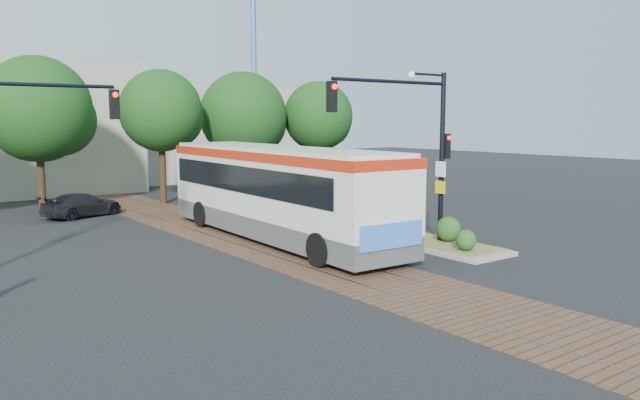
# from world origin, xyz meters

# --- Properties ---
(ground) EXTENTS (120.00, 120.00, 0.00)m
(ground) POSITION_xyz_m (0.00, 0.00, 0.00)
(ground) COLOR black
(ground) RESTS_ON ground
(trackbed) EXTENTS (3.60, 40.00, 0.02)m
(trackbed) POSITION_xyz_m (0.00, 4.00, 0.01)
(trackbed) COLOR brown
(trackbed) RESTS_ON ground
(tree_row) EXTENTS (26.40, 5.60, 7.67)m
(tree_row) POSITION_xyz_m (1.21, 16.42, 4.85)
(tree_row) COLOR #382314
(tree_row) RESTS_ON ground
(warehouses) EXTENTS (40.00, 13.00, 8.00)m
(warehouses) POSITION_xyz_m (-0.53, 28.75, 3.81)
(warehouses) COLOR #ADA899
(warehouses) RESTS_ON ground
(crane) EXTENTS (8.00, 0.50, 18.00)m
(crane) POSITION_xyz_m (18.00, 34.00, 10.88)
(crane) COLOR #3F72B2
(crane) RESTS_ON ground
(city_bus) EXTENTS (3.30, 13.32, 3.54)m
(city_bus) POSITION_xyz_m (1.04, 3.83, 1.97)
(city_bus) COLOR #464648
(city_bus) RESTS_ON ground
(traffic_island) EXTENTS (2.20, 5.20, 1.13)m
(traffic_island) POSITION_xyz_m (4.82, -0.90, 0.33)
(traffic_island) COLOR gray
(traffic_island) RESTS_ON ground
(signal_pole_main) EXTENTS (5.49, 0.46, 6.00)m
(signal_pole_main) POSITION_xyz_m (3.86, -0.81, 4.16)
(signal_pole_main) COLOR black
(signal_pole_main) RESTS_ON ground
(signal_pole_left) EXTENTS (4.99, 0.34, 6.00)m
(signal_pole_left) POSITION_xyz_m (-8.37, 4.00, 3.86)
(signal_pole_left) COLOR black
(signal_pole_left) RESTS_ON ground
(parked_car) EXTENTS (4.18, 2.81, 1.13)m
(parked_car) POSITION_xyz_m (-3.38, 13.96, 0.56)
(parked_car) COLOR black
(parked_car) RESTS_ON ground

